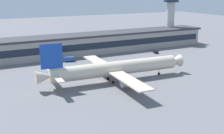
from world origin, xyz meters
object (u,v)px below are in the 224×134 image
at_px(control_tower, 171,13).
at_px(airliner, 114,68).
at_px(crew_van, 69,59).
at_px(baggage_tug, 156,51).
at_px(traffic_cone_1, 156,88).
at_px(traffic_cone_0, 130,90).

bearing_deg(control_tower, airliner, -141.95).
bearing_deg(airliner, control_tower, 38.05).
bearing_deg(airliner, crew_van, 97.59).
xyz_separation_m(control_tower, crew_van, (-81.52, -18.87, -20.05)).
xyz_separation_m(airliner, baggage_tug, (47.42, 36.27, -4.35)).
relative_size(airliner, crew_van, 11.77).
xyz_separation_m(airliner, control_tower, (76.09, 59.56, 16.07)).
height_order(crew_van, baggage_tug, crew_van).
relative_size(airliner, traffic_cone_1, 92.72).
height_order(airliner, crew_van, airliner).
height_order(control_tower, traffic_cone_1, control_tower).
relative_size(crew_van, baggage_tug, 1.44).
xyz_separation_m(crew_van, baggage_tug, (52.84, -4.42, -0.37)).
height_order(airliner, traffic_cone_1, airliner).
relative_size(control_tower, traffic_cone_1, 49.48).
distance_m(control_tower, crew_van, 86.04).
xyz_separation_m(crew_van, traffic_cone_0, (4.60, -54.34, -1.09)).
bearing_deg(traffic_cone_1, control_tower, 48.63).
xyz_separation_m(baggage_tug, traffic_cone_0, (-48.25, -49.92, -0.72)).
distance_m(airliner, traffic_cone_0, 14.58).
distance_m(airliner, baggage_tug, 59.86).
height_order(control_tower, traffic_cone_0, control_tower).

